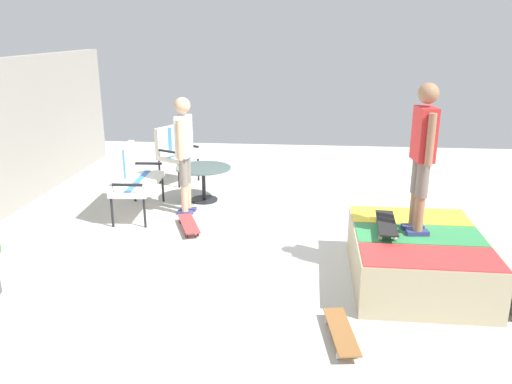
{
  "coord_description": "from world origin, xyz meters",
  "views": [
    {
      "loc": [
        -6.52,
        -0.55,
        2.72
      ],
      "look_at": [
        -0.14,
        0.06,
        0.7
      ],
      "focal_mm": 36.37,
      "sensor_mm": 36.0,
      "label": 1
    }
  ],
  "objects_px": {
    "skate_ramp": "(419,258)",
    "person_skater": "(423,149)",
    "skateboard_by_bench": "(189,224)",
    "skateboard_on_ramp": "(386,223)",
    "patio_chair_near_house": "(174,149)",
    "patio_table": "(204,177)",
    "patio_bench": "(130,175)",
    "skateboard_spare": "(341,332)",
    "person_watching": "(184,146)"
  },
  "relations": [
    {
      "from": "skateboard_on_ramp",
      "to": "patio_chair_near_house",
      "type": "bearing_deg",
      "value": 42.38
    },
    {
      "from": "patio_table",
      "to": "skateboard_by_bench",
      "type": "height_order",
      "value": "patio_table"
    },
    {
      "from": "skate_ramp",
      "to": "skateboard_by_bench",
      "type": "relative_size",
      "value": 2.65
    },
    {
      "from": "patio_chair_near_house",
      "to": "patio_table",
      "type": "bearing_deg",
      "value": -145.16
    },
    {
      "from": "patio_bench",
      "to": "skateboard_spare",
      "type": "relative_size",
      "value": 1.55
    },
    {
      "from": "skate_ramp",
      "to": "skateboard_on_ramp",
      "type": "bearing_deg",
      "value": 80.47
    },
    {
      "from": "skate_ramp",
      "to": "person_watching",
      "type": "relative_size",
      "value": 1.22
    },
    {
      "from": "skateboard_spare",
      "to": "skateboard_by_bench",
      "type": "bearing_deg",
      "value": 37.76
    },
    {
      "from": "skateboard_by_bench",
      "to": "skateboard_on_ramp",
      "type": "bearing_deg",
      "value": -116.1
    },
    {
      "from": "skateboard_on_ramp",
      "to": "skateboard_spare",
      "type": "bearing_deg",
      "value": 157.37
    },
    {
      "from": "patio_chair_near_house",
      "to": "skate_ramp",
      "type": "bearing_deg",
      "value": -135.02
    },
    {
      "from": "patio_chair_near_house",
      "to": "patio_table",
      "type": "relative_size",
      "value": 1.13
    },
    {
      "from": "patio_table",
      "to": "skateboard_by_bench",
      "type": "xyz_separation_m",
      "value": [
        -1.31,
        -0.03,
        -0.32
      ]
    },
    {
      "from": "skateboard_spare",
      "to": "skateboard_on_ramp",
      "type": "xyz_separation_m",
      "value": [
        1.32,
        -0.55,
        0.57
      ]
    },
    {
      "from": "skate_ramp",
      "to": "patio_chair_near_house",
      "type": "height_order",
      "value": "patio_chair_near_house"
    },
    {
      "from": "skate_ramp",
      "to": "skateboard_by_bench",
      "type": "xyz_separation_m",
      "value": [
        1.31,
        2.92,
        -0.2
      ]
    },
    {
      "from": "person_skater",
      "to": "skateboard_on_ramp",
      "type": "xyz_separation_m",
      "value": [
        0.01,
        0.31,
        -0.86
      ]
    },
    {
      "from": "patio_bench",
      "to": "person_skater",
      "type": "xyz_separation_m",
      "value": [
        -1.84,
        -3.86,
        0.9
      ]
    },
    {
      "from": "patio_bench",
      "to": "patio_chair_near_house",
      "type": "xyz_separation_m",
      "value": [
        1.81,
        -0.22,
        -0.0
      ]
    },
    {
      "from": "patio_chair_near_house",
      "to": "skateboard_on_ramp",
      "type": "height_order",
      "value": "patio_chair_near_house"
    },
    {
      "from": "skate_ramp",
      "to": "patio_table",
      "type": "relative_size",
      "value": 2.41
    },
    {
      "from": "skate_ramp",
      "to": "person_skater",
      "type": "height_order",
      "value": "person_skater"
    },
    {
      "from": "patio_table",
      "to": "skate_ramp",
      "type": "bearing_deg",
      "value": -131.58
    },
    {
      "from": "patio_table",
      "to": "patio_bench",
      "type": "bearing_deg",
      "value": 125.92
    },
    {
      "from": "skate_ramp",
      "to": "skateboard_spare",
      "type": "relative_size",
      "value": 2.64
    },
    {
      "from": "person_skater",
      "to": "skateboard_by_bench",
      "type": "relative_size",
      "value": 2.0
    },
    {
      "from": "skate_ramp",
      "to": "person_skater",
      "type": "distance_m",
      "value": 1.23
    },
    {
      "from": "skateboard_by_bench",
      "to": "skate_ramp",
      "type": "bearing_deg",
      "value": -114.12
    },
    {
      "from": "skateboard_by_bench",
      "to": "skateboard_on_ramp",
      "type": "relative_size",
      "value": 1.01
    },
    {
      "from": "patio_bench",
      "to": "skateboard_spare",
      "type": "distance_m",
      "value": 4.38
    },
    {
      "from": "person_watching",
      "to": "skateboard_on_ramp",
      "type": "relative_size",
      "value": 2.19
    },
    {
      "from": "patio_chair_near_house",
      "to": "person_skater",
      "type": "xyz_separation_m",
      "value": [
        -3.66,
        -3.64,
        0.9
      ]
    },
    {
      "from": "patio_table",
      "to": "skateboard_on_ramp",
      "type": "distance_m",
      "value": 3.62
    },
    {
      "from": "person_skater",
      "to": "skateboard_by_bench",
      "type": "height_order",
      "value": "person_skater"
    },
    {
      "from": "patio_chair_near_house",
      "to": "person_watching",
      "type": "distance_m",
      "value": 1.86
    },
    {
      "from": "patio_bench",
      "to": "patio_table",
      "type": "relative_size",
      "value": 1.41
    },
    {
      "from": "person_skater",
      "to": "skateboard_by_bench",
      "type": "bearing_deg",
      "value": 66.3
    },
    {
      "from": "patio_bench",
      "to": "patio_chair_near_house",
      "type": "relative_size",
      "value": 1.25
    },
    {
      "from": "patio_chair_near_house",
      "to": "skateboard_spare",
      "type": "distance_m",
      "value": 5.72
    },
    {
      "from": "skateboard_on_ramp",
      "to": "patio_bench",
      "type": "bearing_deg",
      "value": 62.62
    },
    {
      "from": "patio_chair_near_house",
      "to": "skateboard_spare",
      "type": "xyz_separation_m",
      "value": [
        -4.97,
        -2.78,
        -0.53
      ]
    },
    {
      "from": "person_skater",
      "to": "skateboard_by_bench",
      "type": "xyz_separation_m",
      "value": [
        1.25,
        2.85,
        -1.43
      ]
    },
    {
      "from": "patio_table",
      "to": "skateboard_spare",
      "type": "relative_size",
      "value": 1.1
    },
    {
      "from": "patio_table",
      "to": "person_skater",
      "type": "xyz_separation_m",
      "value": [
        -2.56,
        -2.88,
        1.11
      ]
    },
    {
      "from": "skate_ramp",
      "to": "skateboard_on_ramp",
      "type": "height_order",
      "value": "skateboard_on_ramp"
    },
    {
      "from": "skate_ramp",
      "to": "person_skater",
      "type": "relative_size",
      "value": 1.33
    },
    {
      "from": "skateboard_by_bench",
      "to": "skateboard_spare",
      "type": "xyz_separation_m",
      "value": [
        -2.56,
        -1.98,
        0.0
      ]
    },
    {
      "from": "person_watching",
      "to": "patio_bench",
      "type": "bearing_deg",
      "value": 97.94
    },
    {
      "from": "skateboard_spare",
      "to": "skateboard_on_ramp",
      "type": "distance_m",
      "value": 1.54
    },
    {
      "from": "person_watching",
      "to": "skateboard_on_ramp",
      "type": "bearing_deg",
      "value": -125.61
    }
  ]
}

